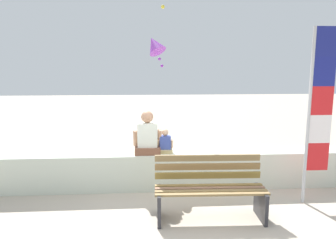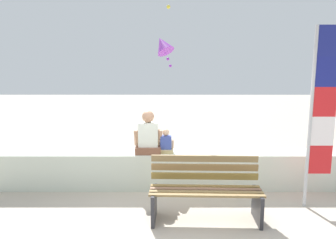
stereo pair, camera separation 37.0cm
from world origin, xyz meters
name	(u,v)px [view 1 (the left image)]	position (x,y,z in m)	size (l,w,h in m)	color
ground_plane	(189,218)	(0.00, 0.00, 0.00)	(40.00, 40.00, 0.00)	#B3A694
seawall_ledge	(180,169)	(0.00, 1.30, 0.33)	(6.74, 0.56, 0.65)	beige
park_bench	(210,190)	(0.31, 0.04, 0.42)	(1.61, 0.66, 0.88)	olive
person_adult	(147,137)	(-0.58, 1.25, 0.95)	(0.50, 0.37, 0.77)	brown
person_child	(165,144)	(-0.27, 1.25, 0.82)	(0.28, 0.21, 0.44)	tan
flag_banner	(317,107)	(2.07, 0.45, 1.57)	(0.40, 0.05, 2.79)	#B7B7BC
kite_purple	(155,45)	(-0.36, 4.17, 2.73)	(0.77, 0.75, 0.88)	purple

